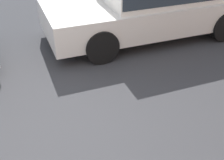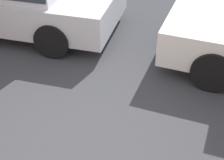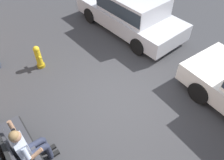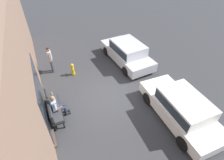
% 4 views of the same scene
% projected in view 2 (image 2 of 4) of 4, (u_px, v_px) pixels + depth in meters
% --- Properties ---
extents(ground_plane, '(60.00, 60.00, 0.00)m').
position_uv_depth(ground_plane, '(79.00, 147.00, 4.18)').
color(ground_plane, '#38383A').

